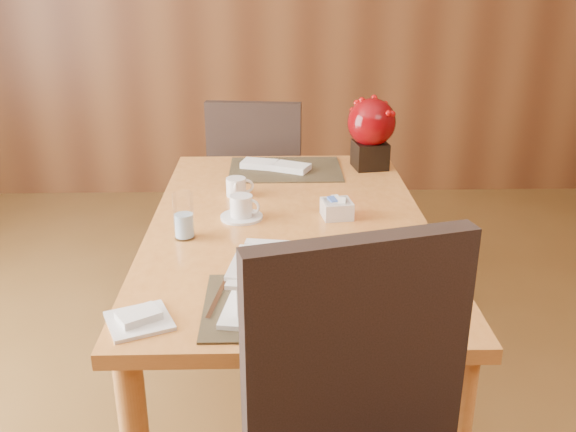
{
  "coord_description": "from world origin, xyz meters",
  "views": [
    {
      "loc": [
        -0.05,
        -1.33,
        1.55
      ],
      "look_at": [
        -0.01,
        0.35,
        0.87
      ],
      "focal_mm": 40.0,
      "sensor_mm": 36.0,
      "label": 1
    }
  ],
  "objects_px": {
    "berry_decor": "(371,129)",
    "creamer_jug": "(236,187)",
    "far_chair": "(258,184)",
    "water_glass": "(184,216)",
    "soup_setting": "(287,284)",
    "bread_plate": "(139,321)",
    "coffee_cup": "(241,209)",
    "dining_table": "(289,249)",
    "sugar_caddy": "(337,209)"
  },
  "relations": [
    {
      "from": "berry_decor",
      "to": "creamer_jug",
      "type": "bearing_deg",
      "value": -148.6
    },
    {
      "from": "far_chair",
      "to": "water_glass",
      "type": "bearing_deg",
      "value": 86.26
    },
    {
      "from": "soup_setting",
      "to": "bread_plate",
      "type": "relative_size",
      "value": 2.31
    },
    {
      "from": "coffee_cup",
      "to": "berry_decor",
      "type": "height_order",
      "value": "berry_decor"
    },
    {
      "from": "bread_plate",
      "to": "dining_table",
      "type": "bearing_deg",
      "value": 59.04
    },
    {
      "from": "creamer_jug",
      "to": "bread_plate",
      "type": "distance_m",
      "value": 0.89
    },
    {
      "from": "sugar_caddy",
      "to": "bread_plate",
      "type": "xyz_separation_m",
      "value": [
        -0.53,
        -0.65,
        -0.02
      ]
    },
    {
      "from": "creamer_jug",
      "to": "far_chair",
      "type": "distance_m",
      "value": 0.78
    },
    {
      "from": "coffee_cup",
      "to": "water_glass",
      "type": "distance_m",
      "value": 0.23
    },
    {
      "from": "berry_decor",
      "to": "bread_plate",
      "type": "distance_m",
      "value": 1.4
    },
    {
      "from": "soup_setting",
      "to": "sugar_caddy",
      "type": "bearing_deg",
      "value": 81.65
    },
    {
      "from": "dining_table",
      "to": "far_chair",
      "type": "height_order",
      "value": "far_chair"
    },
    {
      "from": "bread_plate",
      "to": "berry_decor",
      "type": "bearing_deg",
      "value": 59.03
    },
    {
      "from": "soup_setting",
      "to": "bread_plate",
      "type": "xyz_separation_m",
      "value": [
        -0.35,
        -0.07,
        -0.05
      ]
    },
    {
      "from": "sugar_caddy",
      "to": "soup_setting",
      "type": "bearing_deg",
      "value": -107.23
    },
    {
      "from": "sugar_caddy",
      "to": "far_chair",
      "type": "bearing_deg",
      "value": 106.45
    },
    {
      "from": "coffee_cup",
      "to": "creamer_jug",
      "type": "relative_size",
      "value": 1.52
    },
    {
      "from": "creamer_jug",
      "to": "bread_plate",
      "type": "bearing_deg",
      "value": -103.5
    },
    {
      "from": "far_chair",
      "to": "sugar_caddy",
      "type": "bearing_deg",
      "value": 112.94
    },
    {
      "from": "water_glass",
      "to": "bread_plate",
      "type": "height_order",
      "value": "water_glass"
    },
    {
      "from": "far_chair",
      "to": "soup_setting",
      "type": "bearing_deg",
      "value": 100.29
    },
    {
      "from": "sugar_caddy",
      "to": "water_glass",
      "type": "bearing_deg",
      "value": -161.83
    },
    {
      "from": "soup_setting",
      "to": "sugar_caddy",
      "type": "distance_m",
      "value": 0.61
    },
    {
      "from": "soup_setting",
      "to": "creamer_jug",
      "type": "relative_size",
      "value": 3.57
    },
    {
      "from": "water_glass",
      "to": "sugar_caddy",
      "type": "distance_m",
      "value": 0.51
    },
    {
      "from": "soup_setting",
      "to": "berry_decor",
      "type": "bearing_deg",
      "value": 80.74
    },
    {
      "from": "dining_table",
      "to": "creamer_jug",
      "type": "relative_size",
      "value": 16.32
    },
    {
      "from": "creamer_jug",
      "to": "bread_plate",
      "type": "xyz_separation_m",
      "value": [
        -0.19,
        -0.87,
        -0.03
      ]
    },
    {
      "from": "dining_table",
      "to": "soup_setting",
      "type": "distance_m",
      "value": 0.57
    },
    {
      "from": "coffee_cup",
      "to": "dining_table",
      "type": "bearing_deg",
      "value": -12.21
    },
    {
      "from": "berry_decor",
      "to": "dining_table",
      "type": "bearing_deg",
      "value": -120.97
    },
    {
      "from": "dining_table",
      "to": "coffee_cup",
      "type": "bearing_deg",
      "value": 167.79
    },
    {
      "from": "coffee_cup",
      "to": "creamer_jug",
      "type": "xyz_separation_m",
      "value": [
        -0.03,
        0.22,
        -0.0
      ]
    },
    {
      "from": "creamer_jug",
      "to": "berry_decor",
      "type": "xyz_separation_m",
      "value": [
        0.53,
        0.32,
        0.13
      ]
    },
    {
      "from": "coffee_cup",
      "to": "bread_plate",
      "type": "bearing_deg",
      "value": -108.21
    },
    {
      "from": "soup_setting",
      "to": "far_chair",
      "type": "distance_m",
      "value": 1.56
    },
    {
      "from": "soup_setting",
      "to": "creamer_jug",
      "type": "bearing_deg",
      "value": 110.45
    },
    {
      "from": "sugar_caddy",
      "to": "berry_decor",
      "type": "bearing_deg",
      "value": 70.9
    },
    {
      "from": "bread_plate",
      "to": "far_chair",
      "type": "distance_m",
      "value": 1.64
    },
    {
      "from": "water_glass",
      "to": "creamer_jug",
      "type": "relative_size",
      "value": 1.58
    },
    {
      "from": "water_glass",
      "to": "far_chair",
      "type": "bearing_deg",
      "value": 79.77
    },
    {
      "from": "dining_table",
      "to": "bread_plate",
      "type": "height_order",
      "value": "bread_plate"
    },
    {
      "from": "soup_setting",
      "to": "far_chair",
      "type": "xyz_separation_m",
      "value": [
        -0.1,
        1.53,
        -0.27
      ]
    },
    {
      "from": "coffee_cup",
      "to": "water_glass",
      "type": "relative_size",
      "value": 0.97
    },
    {
      "from": "coffee_cup",
      "to": "far_chair",
      "type": "xyz_separation_m",
      "value": [
        0.03,
        0.96,
        -0.24
      ]
    },
    {
      "from": "water_glass",
      "to": "bread_plate",
      "type": "xyz_separation_m",
      "value": [
        -0.05,
        -0.49,
        -0.07
      ]
    },
    {
      "from": "coffee_cup",
      "to": "berry_decor",
      "type": "distance_m",
      "value": 0.75
    },
    {
      "from": "coffee_cup",
      "to": "berry_decor",
      "type": "bearing_deg",
      "value": 47.22
    },
    {
      "from": "dining_table",
      "to": "sugar_caddy",
      "type": "distance_m",
      "value": 0.21
    },
    {
      "from": "soup_setting",
      "to": "coffee_cup",
      "type": "relative_size",
      "value": 2.34
    }
  ]
}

